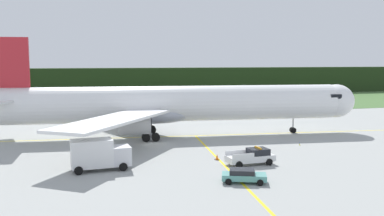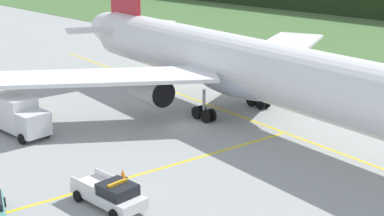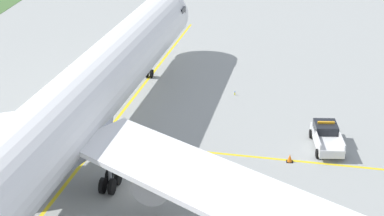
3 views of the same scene
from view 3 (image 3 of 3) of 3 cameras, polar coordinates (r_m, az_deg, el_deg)
name	(u,v)px [view 3 (image 3 of 3)]	position (r m, az deg, el deg)	size (l,w,h in m)	color
ground	(144,190)	(45.38, -4.55, -7.63)	(320.00, 320.00, 0.00)	#989B98
taxiway_centerline_main	(84,161)	(49.82, -10.09, -4.91)	(82.28, 0.30, 0.01)	yellow
taxiway_centerline_spur	(332,165)	(49.81, 13.01, -5.18)	(38.52, 0.30, 0.01)	yellow
airliner	(76,108)	(47.11, -10.82, -0.03)	(61.57, 44.09, 14.90)	white
ops_pickup_truck	(327,137)	(52.18, 12.50, -2.64)	(5.57, 2.59, 1.94)	silver
apron_cone	(290,158)	(49.44, 9.15, -4.66)	(0.52, 0.52, 0.65)	black
taxiway_edge_light_east	(235,93)	(61.78, 4.03, 1.41)	(0.12, 0.12, 0.42)	yellow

